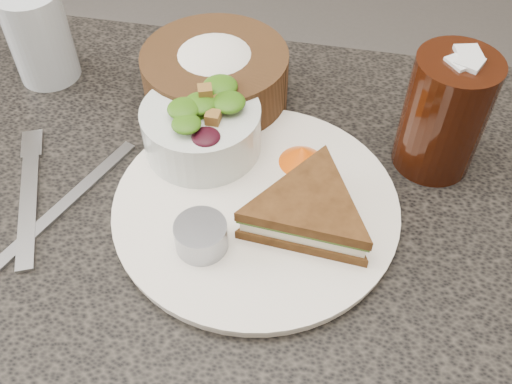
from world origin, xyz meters
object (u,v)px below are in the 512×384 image
Objects in this scene: bread_basket at (215,70)px; cola_glass at (446,110)px; dining_table at (212,369)px; sandwich at (309,211)px; salad_bowl at (201,122)px; dressing_ramekin at (201,236)px; dinner_plate at (256,206)px; water_glass at (39,37)px.

bread_basket is 0.28m from cola_glass.
sandwich is at bearing 5.33° from dining_table.
sandwich is 0.23m from bread_basket.
dressing_ramekin is (0.04, -0.14, -0.02)m from salad_bowl.
salad_bowl is 0.14m from dressing_ramekin.
dressing_ramekin is at bearing -59.28° from dining_table.
salad_bowl is at bearing -170.27° from cola_glass.
water_glass reaches higher than dinner_plate.
dinner_plate reaches higher than dining_table.
bread_basket reaches higher than dining_table.
water_glass is (-0.32, 0.18, 0.05)m from dinner_plate.
sandwich is 1.30× the size of water_glass.
dressing_ramekin is 0.44× the size of water_glass.
dinner_plate is at bearing 167.36° from sandwich.
dinner_plate is at bearing -63.03° from bread_basket.
dressing_ramekin is (-0.04, -0.07, 0.02)m from dinner_plate.
dining_table is at bearing 120.72° from dressing_ramekin.
salad_bowl reaches higher than sandwich.
dining_table is 0.44m from salad_bowl.
sandwich is at bearing -133.40° from cola_glass.
salad_bowl is (-0.14, 0.09, 0.02)m from sandwich.
salad_bowl reaches higher than dining_table.
sandwich reaches higher than dining_table.
dining_table is 0.39m from dinner_plate.
water_glass is at bearing 156.07° from salad_bowl.
sandwich is 0.86× the size of bread_basket.
dressing_ramekin reaches higher than dining_table.
salad_bowl is (-0.01, 0.10, 0.43)m from dining_table.
water_glass is at bearing 140.93° from dining_table.
bread_basket is at bearing 132.06° from sandwich.
dinner_plate is 2.52× the size of water_glass.
dinner_plate is 0.08m from dressing_ramekin.
cola_glass is at bearing -7.12° from water_glass.
sandwich is at bearing 25.87° from dressing_ramekin.
sandwich is 1.16× the size of salad_bowl.
sandwich is at bearing -27.45° from water_glass.
sandwich is 2.95× the size of dressing_ramekin.
dinner_plate is 5.74× the size of dressing_ramekin.
dressing_ramekin is at bearing -122.20° from dinner_plate.
dining_table is 0.43m from sandwich.
dining_table is 0.41m from dressing_ramekin.
dinner_plate is 1.68× the size of bread_basket.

